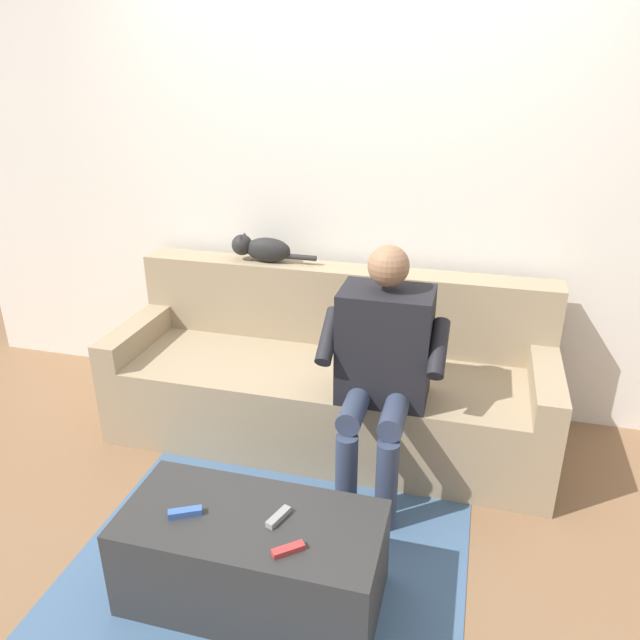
{
  "coord_description": "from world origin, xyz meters",
  "views": [
    {
      "loc": [
        -0.71,
        2.71,
        1.94
      ],
      "look_at": [
        0.0,
        0.07,
        0.76
      ],
      "focal_mm": 34.37,
      "sensor_mm": 36.0,
      "label": 1
    }
  ],
  "objects_px": {
    "person_solo_seated": "(383,358)",
    "remote_blue": "(185,512)",
    "coffee_table": "(253,558)",
    "remote_gray": "(278,517)",
    "cat_on_backrest": "(261,248)",
    "couch": "(330,380)",
    "remote_red": "(288,549)"
  },
  "relations": [
    {
      "from": "couch",
      "to": "coffee_table",
      "type": "xyz_separation_m",
      "value": [
        0.0,
        1.22,
        -0.12
      ]
    },
    {
      "from": "couch",
      "to": "cat_on_backrest",
      "type": "bearing_deg",
      "value": -28.24
    },
    {
      "from": "couch",
      "to": "remote_gray",
      "type": "height_order",
      "value": "couch"
    },
    {
      "from": "coffee_table",
      "to": "remote_blue",
      "type": "bearing_deg",
      "value": 11.44
    },
    {
      "from": "remote_gray",
      "to": "cat_on_backrest",
      "type": "bearing_deg",
      "value": 40.43
    },
    {
      "from": "couch",
      "to": "remote_blue",
      "type": "bearing_deg",
      "value": 79.37
    },
    {
      "from": "person_solo_seated",
      "to": "remote_blue",
      "type": "bearing_deg",
      "value": 57.11
    },
    {
      "from": "cat_on_backrest",
      "to": "remote_gray",
      "type": "xyz_separation_m",
      "value": [
        -0.57,
        1.45,
        -0.56
      ]
    },
    {
      "from": "cat_on_backrest",
      "to": "remote_red",
      "type": "bearing_deg",
      "value": 112.33
    },
    {
      "from": "coffee_table",
      "to": "remote_blue",
      "type": "relative_size",
      "value": 7.93
    },
    {
      "from": "person_solo_seated",
      "to": "remote_blue",
      "type": "relative_size",
      "value": 9.67
    },
    {
      "from": "couch",
      "to": "coffee_table",
      "type": "relative_size",
      "value": 2.38
    },
    {
      "from": "person_solo_seated",
      "to": "remote_gray",
      "type": "height_order",
      "value": "person_solo_seated"
    },
    {
      "from": "remote_gray",
      "to": "remote_blue",
      "type": "relative_size",
      "value": 0.95
    },
    {
      "from": "cat_on_backrest",
      "to": "coffee_table",
      "type": "bearing_deg",
      "value": 107.7
    },
    {
      "from": "person_solo_seated",
      "to": "remote_blue",
      "type": "distance_m",
      "value": 1.1
    },
    {
      "from": "coffee_table",
      "to": "remote_blue",
      "type": "height_order",
      "value": "remote_blue"
    },
    {
      "from": "cat_on_backrest",
      "to": "remote_gray",
      "type": "height_order",
      "value": "cat_on_backrest"
    },
    {
      "from": "coffee_table",
      "to": "remote_red",
      "type": "bearing_deg",
      "value": 146.2
    },
    {
      "from": "remote_blue",
      "to": "remote_red",
      "type": "relative_size",
      "value": 1.07
    },
    {
      "from": "person_solo_seated",
      "to": "cat_on_backrest",
      "type": "relative_size",
      "value": 2.41
    },
    {
      "from": "remote_gray",
      "to": "remote_blue",
      "type": "bearing_deg",
      "value": 119.97
    },
    {
      "from": "remote_blue",
      "to": "person_solo_seated",
      "type": "bearing_deg",
      "value": 29.69
    },
    {
      "from": "person_solo_seated",
      "to": "cat_on_backrest",
      "type": "height_order",
      "value": "person_solo_seated"
    },
    {
      "from": "cat_on_backrest",
      "to": "remote_blue",
      "type": "height_order",
      "value": "cat_on_backrest"
    },
    {
      "from": "person_solo_seated",
      "to": "couch",
      "type": "bearing_deg",
      "value": -48.1
    },
    {
      "from": "coffee_table",
      "to": "cat_on_backrest",
      "type": "bearing_deg",
      "value": -72.3
    },
    {
      "from": "couch",
      "to": "coffee_table",
      "type": "distance_m",
      "value": 1.22
    },
    {
      "from": "coffee_table",
      "to": "cat_on_backrest",
      "type": "relative_size",
      "value": 1.98
    },
    {
      "from": "coffee_table",
      "to": "remote_gray",
      "type": "relative_size",
      "value": 8.35
    },
    {
      "from": "cat_on_backrest",
      "to": "couch",
      "type": "bearing_deg",
      "value": 151.76
    },
    {
      "from": "coffee_table",
      "to": "couch",
      "type": "bearing_deg",
      "value": -90.0
    }
  ]
}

